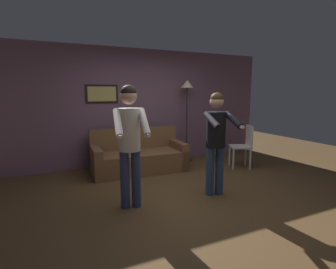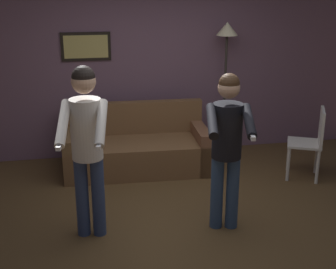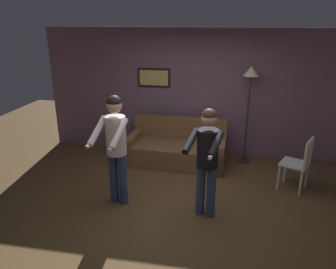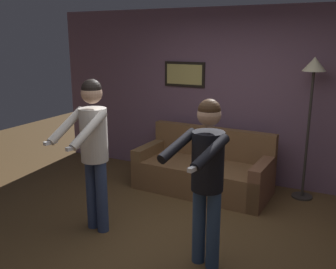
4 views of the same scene
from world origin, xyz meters
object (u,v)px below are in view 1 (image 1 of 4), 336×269
at_px(torchiere_lamp, 187,96).
at_px(person_standing_right, 216,135).
at_px(couch, 139,158).
at_px(person_standing_left, 130,135).
at_px(dining_chair_distant, 244,144).

height_order(torchiere_lamp, person_standing_right, torchiere_lamp).
distance_m(couch, person_standing_right, 2.02).
relative_size(person_standing_left, person_standing_right, 1.06).
bearing_deg(person_standing_right, torchiere_lamp, 73.13).
relative_size(torchiere_lamp, person_standing_right, 1.18).
xyz_separation_m(couch, person_standing_left, (-0.67, -1.65, 0.78)).
bearing_deg(dining_chair_distant, torchiere_lamp, 128.15).
bearing_deg(couch, person_standing_right, -68.45).
bearing_deg(couch, person_standing_left, -112.10).
bearing_deg(person_standing_right, dining_chair_distant, 35.12).
bearing_deg(couch, dining_chair_distant, -18.14).
bearing_deg(torchiere_lamp, couch, -164.97).
bearing_deg(torchiere_lamp, person_standing_right, -106.87).
relative_size(couch, torchiere_lamp, 1.01).
bearing_deg(dining_chair_distant, person_standing_left, -161.78).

